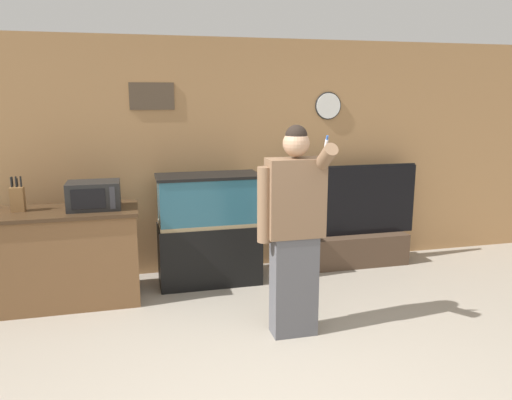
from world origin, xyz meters
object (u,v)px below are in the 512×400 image
(knife_block, at_px, (18,199))
(counter_island, at_px, (64,257))
(microwave, at_px, (94,195))
(tv_on_stand, at_px, (351,236))
(person_standing, at_px, (294,229))
(aquarium_on_stand, at_px, (209,229))

(knife_block, bearing_deg, counter_island, -8.18)
(microwave, xyz_separation_m, tv_on_stand, (2.85, 0.37, -0.71))
(counter_island, distance_m, microwave, 0.67)
(counter_island, relative_size, microwave, 2.94)
(counter_island, height_order, tv_on_stand, tv_on_stand)
(tv_on_stand, bearing_deg, knife_block, -175.12)
(counter_island, xyz_separation_m, person_standing, (1.93, -1.16, 0.45))
(person_standing, bearing_deg, aquarium_on_stand, 110.15)
(aquarium_on_stand, relative_size, tv_on_stand, 0.74)
(aquarium_on_stand, bearing_deg, microwave, -169.60)
(counter_island, bearing_deg, person_standing, -30.86)
(knife_block, relative_size, person_standing, 0.19)
(person_standing, bearing_deg, tv_on_stand, 50.94)
(tv_on_stand, relative_size, person_standing, 0.91)
(aquarium_on_stand, height_order, tv_on_stand, tv_on_stand)
(counter_island, xyz_separation_m, knife_block, (-0.37, 0.05, 0.58))
(counter_island, height_order, person_standing, person_standing)
(microwave, distance_m, knife_block, 0.69)
(counter_island, height_order, microwave, microwave)
(counter_island, relative_size, knife_block, 4.34)
(knife_block, bearing_deg, tv_on_stand, 4.88)
(counter_island, xyz_separation_m, microwave, (0.31, -0.01, 0.59))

